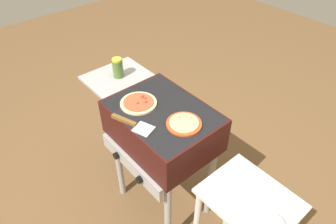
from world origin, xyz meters
The scene contains 7 objects.
ground_plane centered at (0.00, 0.00, 0.00)m, with size 8.00×8.00×0.00m, color brown.
grill centered at (-0.01, 0.00, 0.76)m, with size 0.96×0.53×0.90m.
pizza_cheese centered at (0.17, 0.01, 0.91)m, with size 0.20×0.20×0.03m.
pizza_pepperoni centered at (-0.14, -0.07, 0.91)m, with size 0.22×0.22×0.03m.
sauce_jar centered at (-0.46, 0.01, 0.97)m, with size 0.07×0.07×0.13m.
spatula centered at (-0.01, -0.21, 0.91)m, with size 0.26×0.14×0.02m.
prep_table centered at (0.66, 0.00, 0.55)m, with size 0.44×0.36×0.77m.
Camera 1 is at (1.06, -0.86, 2.03)m, focal length 32.77 mm.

